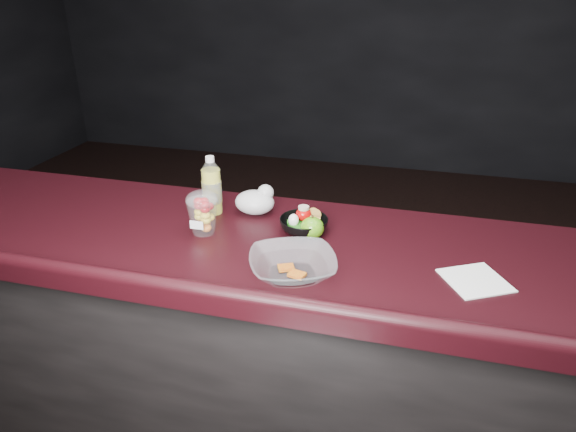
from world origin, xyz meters
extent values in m
plane|color=black|center=(0.00, 4.00, 1.50)|extent=(7.00, 0.00, 7.00)
cube|color=black|center=(0.00, 0.30, 0.49)|extent=(4.00, 0.65, 0.98)
cube|color=black|center=(0.00, 0.30, 1.00)|extent=(4.06, 0.71, 0.04)
cylinder|color=yellow|center=(-0.36, 0.46, 1.10)|extent=(0.07, 0.07, 0.16)
cylinder|color=white|center=(-0.36, 0.46, 1.10)|extent=(0.07, 0.07, 0.16)
cone|color=white|center=(-0.36, 0.46, 1.20)|extent=(0.07, 0.07, 0.03)
cylinder|color=white|center=(-0.36, 0.46, 1.22)|extent=(0.03, 0.03, 0.02)
cylinder|color=#072D99|center=(-0.36, 0.46, 1.10)|extent=(0.07, 0.07, 0.08)
ellipsoid|color=white|center=(-0.33, 0.30, 1.14)|extent=(0.10, 0.10, 0.06)
ellipsoid|color=#20770D|center=(0.03, 0.35, 1.06)|extent=(0.08, 0.08, 0.07)
cylinder|color=black|center=(0.03, 0.35, 1.10)|extent=(0.01, 0.01, 0.01)
ellipsoid|color=silver|center=(-0.21, 0.49, 1.06)|extent=(0.14, 0.12, 0.08)
sphere|color=silver|center=(-0.17, 0.51, 1.09)|extent=(0.06, 0.06, 0.06)
imported|color=black|center=(0.00, 0.39, 1.05)|extent=(0.21, 0.21, 0.05)
cylinder|color=#0F470C|center=(0.00, 0.39, 1.06)|extent=(0.11, 0.11, 0.01)
ellipsoid|color=#A00706|center=(-0.01, 0.40, 1.08)|extent=(0.05, 0.05, 0.04)
cylinder|color=beige|center=(-0.01, 0.40, 1.10)|extent=(0.04, 0.04, 0.01)
ellipsoid|color=white|center=(-0.03, 0.36, 1.07)|extent=(0.03, 0.03, 0.04)
imported|color=silver|center=(0.03, 0.12, 1.05)|extent=(0.32, 0.32, 0.06)
cube|color=#990F0C|center=(0.00, 0.13, 1.03)|extent=(0.06, 0.05, 0.01)
cube|color=#990F0C|center=(0.04, 0.10, 1.03)|extent=(0.05, 0.05, 0.01)
cube|color=white|center=(0.53, 0.22, 1.02)|extent=(0.22, 0.22, 0.00)
camera|label=1|loc=(0.34, -1.10, 1.80)|focal=32.00mm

